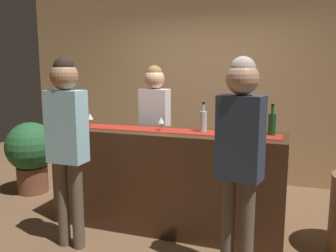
{
  "coord_description": "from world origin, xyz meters",
  "views": [
    {
      "loc": [
        1.17,
        -3.35,
        1.68
      ],
      "look_at": [
        0.02,
        0.0,
        1.1
      ],
      "focal_mm": 37.65,
      "sensor_mm": 36.0,
      "label": 1
    }
  ],
  "objects_px": {
    "potted_plant_tall": "(31,152)",
    "wine_glass_far_end": "(90,117)",
    "bartender": "(155,120)",
    "customer_sipping": "(240,144)",
    "wine_bottle_clear": "(203,121)",
    "wine_glass_mid_counter": "(161,121)",
    "wine_bottle_green": "(272,124)",
    "wine_glass_near_customer": "(238,123)",
    "customer_browsing": "(67,132)"
  },
  "relations": [
    {
      "from": "potted_plant_tall",
      "to": "wine_glass_far_end",
      "type": "bearing_deg",
      "value": -20.07
    },
    {
      "from": "bartender",
      "to": "customer_sipping",
      "type": "xyz_separation_m",
      "value": [
        1.19,
        -1.26,
        0.04
      ]
    },
    {
      "from": "wine_bottle_clear",
      "to": "customer_sipping",
      "type": "height_order",
      "value": "customer_sipping"
    },
    {
      "from": "wine_glass_mid_counter",
      "to": "bartender",
      "type": "distance_m",
      "value": 0.68
    },
    {
      "from": "wine_glass_far_end",
      "to": "potted_plant_tall",
      "type": "xyz_separation_m",
      "value": [
        -1.21,
        0.44,
        -0.59
      ]
    },
    {
      "from": "customer_sipping",
      "to": "wine_bottle_green",
      "type": "bearing_deg",
      "value": 87.86
    },
    {
      "from": "wine_glass_near_customer",
      "to": "wine_glass_far_end",
      "type": "distance_m",
      "value": 1.6
    },
    {
      "from": "wine_bottle_clear",
      "to": "potted_plant_tall",
      "type": "relative_size",
      "value": 0.31
    },
    {
      "from": "customer_sipping",
      "to": "wine_glass_near_customer",
      "type": "bearing_deg",
      "value": 111.52
    },
    {
      "from": "wine_glass_near_customer",
      "to": "potted_plant_tall",
      "type": "xyz_separation_m",
      "value": [
        -2.81,
        0.37,
        -0.59
      ]
    },
    {
      "from": "customer_sipping",
      "to": "potted_plant_tall",
      "type": "distance_m",
      "value": 3.17
    },
    {
      "from": "bartender",
      "to": "customer_browsing",
      "type": "height_order",
      "value": "customer_browsing"
    },
    {
      "from": "wine_glass_far_end",
      "to": "wine_glass_mid_counter",
      "type": "bearing_deg",
      "value": -0.44
    },
    {
      "from": "wine_glass_far_end",
      "to": "potted_plant_tall",
      "type": "distance_m",
      "value": 1.41
    },
    {
      "from": "wine_glass_near_customer",
      "to": "bartender",
      "type": "height_order",
      "value": "bartender"
    },
    {
      "from": "wine_glass_far_end",
      "to": "customer_browsing",
      "type": "bearing_deg",
      "value": -76.17
    },
    {
      "from": "customer_sipping",
      "to": "wine_bottle_clear",
      "type": "bearing_deg",
      "value": 134.89
    },
    {
      "from": "wine_glass_far_end",
      "to": "customer_browsing",
      "type": "xyz_separation_m",
      "value": [
        0.16,
        -0.67,
        -0.04
      ]
    },
    {
      "from": "bartender",
      "to": "wine_glass_near_customer",
      "type": "bearing_deg",
      "value": 154.03
    },
    {
      "from": "bartender",
      "to": "potted_plant_tall",
      "type": "distance_m",
      "value": 1.81
    },
    {
      "from": "customer_browsing",
      "to": "potted_plant_tall",
      "type": "height_order",
      "value": "customer_browsing"
    },
    {
      "from": "bartender",
      "to": "potted_plant_tall",
      "type": "height_order",
      "value": "bartender"
    },
    {
      "from": "wine_bottle_green",
      "to": "bartender",
      "type": "distance_m",
      "value": 1.47
    },
    {
      "from": "wine_glass_far_end",
      "to": "customer_browsing",
      "type": "height_order",
      "value": "customer_browsing"
    },
    {
      "from": "wine_glass_mid_counter",
      "to": "customer_browsing",
      "type": "height_order",
      "value": "customer_browsing"
    },
    {
      "from": "wine_glass_near_customer",
      "to": "customer_browsing",
      "type": "bearing_deg",
      "value": -152.97
    },
    {
      "from": "wine_glass_near_customer",
      "to": "customer_browsing",
      "type": "relative_size",
      "value": 0.08
    },
    {
      "from": "wine_bottle_green",
      "to": "wine_glass_mid_counter",
      "type": "xyz_separation_m",
      "value": [
        -1.08,
        -0.1,
        -0.01
      ]
    },
    {
      "from": "wine_bottle_clear",
      "to": "potted_plant_tall",
      "type": "distance_m",
      "value": 2.56
    },
    {
      "from": "bartender",
      "to": "customer_browsing",
      "type": "xyz_separation_m",
      "value": [
        -0.37,
        -1.26,
        0.05
      ]
    },
    {
      "from": "wine_glass_near_customer",
      "to": "bartender",
      "type": "relative_size",
      "value": 0.08
    },
    {
      "from": "wine_bottle_green",
      "to": "wine_glass_near_customer",
      "type": "relative_size",
      "value": 2.1
    },
    {
      "from": "wine_glass_mid_counter",
      "to": "wine_bottle_clear",
      "type": "bearing_deg",
      "value": 9.12
    },
    {
      "from": "wine_glass_near_customer",
      "to": "wine_glass_far_end",
      "type": "bearing_deg",
      "value": -177.63
    },
    {
      "from": "wine_bottle_clear",
      "to": "wine_glass_near_customer",
      "type": "distance_m",
      "value": 0.34
    },
    {
      "from": "wine_bottle_green",
      "to": "customer_sipping",
      "type": "distance_m",
      "value": 0.79
    },
    {
      "from": "wine_bottle_green",
      "to": "wine_glass_near_customer",
      "type": "height_order",
      "value": "wine_bottle_green"
    },
    {
      "from": "wine_glass_near_customer",
      "to": "customer_sipping",
      "type": "xyz_separation_m",
      "value": [
        0.12,
        -0.73,
        -0.05
      ]
    },
    {
      "from": "bartender",
      "to": "potted_plant_tall",
      "type": "relative_size",
      "value": 1.77
    },
    {
      "from": "wine_bottle_clear",
      "to": "customer_browsing",
      "type": "xyz_separation_m",
      "value": [
        -1.09,
        -0.73,
        -0.05
      ]
    },
    {
      "from": "wine_bottle_green",
      "to": "wine_glass_near_customer",
      "type": "distance_m",
      "value": 0.32
    },
    {
      "from": "wine_glass_near_customer",
      "to": "customer_sipping",
      "type": "relative_size",
      "value": 0.08
    },
    {
      "from": "wine_glass_far_end",
      "to": "wine_glass_near_customer",
      "type": "bearing_deg",
      "value": 2.37
    },
    {
      "from": "customer_browsing",
      "to": "bartender",
      "type": "bearing_deg",
      "value": 74.84
    },
    {
      "from": "wine_bottle_clear",
      "to": "wine_glass_far_end",
      "type": "height_order",
      "value": "wine_bottle_clear"
    },
    {
      "from": "wine_bottle_clear",
      "to": "wine_glass_near_customer",
      "type": "height_order",
      "value": "wine_bottle_clear"
    },
    {
      "from": "wine_glass_far_end",
      "to": "bartender",
      "type": "height_order",
      "value": "bartender"
    },
    {
      "from": "wine_glass_far_end",
      "to": "customer_sipping",
      "type": "height_order",
      "value": "customer_sipping"
    },
    {
      "from": "wine_glass_mid_counter",
      "to": "potted_plant_tall",
      "type": "bearing_deg",
      "value": 167.63
    },
    {
      "from": "wine_bottle_green",
      "to": "wine_bottle_clear",
      "type": "height_order",
      "value": "same"
    }
  ]
}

